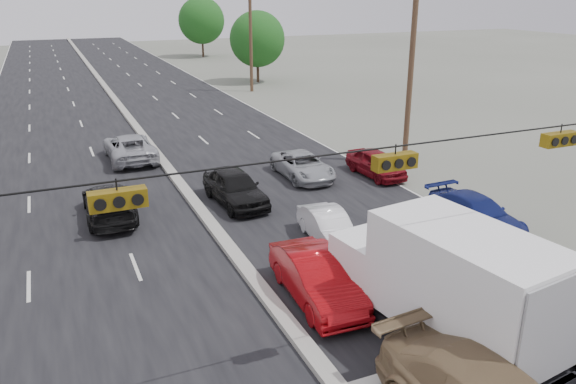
% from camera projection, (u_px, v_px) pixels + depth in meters
% --- Properties ---
extents(ground, '(200.00, 200.00, 0.00)m').
position_uv_depth(ground, '(329.00, 381.00, 13.81)').
color(ground, '#606356').
rests_on(ground, ground).
extents(road_surface, '(20.00, 160.00, 0.02)m').
position_uv_depth(road_surface, '(134.00, 125.00, 39.69)').
color(road_surface, black).
rests_on(road_surface, ground).
extents(center_median, '(0.50, 160.00, 0.20)m').
position_uv_depth(center_median, '(134.00, 124.00, 39.66)').
color(center_median, gray).
rests_on(center_median, ground).
extents(utility_pole_right_b, '(1.60, 0.30, 10.00)m').
position_uv_depth(utility_pole_right_b, '(411.00, 69.00, 29.68)').
color(utility_pole_right_b, '#422D1E').
rests_on(utility_pole_right_b, ground).
extents(utility_pole_right_c, '(1.60, 0.30, 10.00)m').
position_uv_depth(utility_pole_right_c, '(251.00, 35.00, 51.26)').
color(utility_pole_right_c, '#422D1E').
rests_on(utility_pole_right_c, ground).
extents(traffic_signals, '(25.00, 0.30, 0.54)m').
position_uv_depth(traffic_signals, '(391.00, 160.00, 12.46)').
color(traffic_signals, black).
rests_on(traffic_signals, ground).
extents(tree_right_mid, '(5.60, 5.60, 7.14)m').
position_uv_depth(tree_right_mid, '(257.00, 39.00, 56.77)').
color(tree_right_mid, '#382619').
rests_on(tree_right_mid, ground).
extents(tree_right_far, '(6.40, 6.40, 8.16)m').
position_uv_depth(tree_right_far, '(201.00, 21.00, 78.50)').
color(tree_right_far, '#382619').
rests_on(tree_right_far, ground).
extents(box_truck, '(3.29, 7.11, 3.48)m').
position_uv_depth(box_truck, '(444.00, 283.00, 14.77)').
color(box_truck, black).
rests_on(box_truck, ground).
extents(red_sedan, '(1.81, 4.63, 1.50)m').
position_uv_depth(red_sedan, '(317.00, 278.00, 17.15)').
color(red_sedan, '#98090E').
rests_on(red_sedan, ground).
extents(queue_car_a, '(2.12, 4.63, 1.54)m').
position_uv_depth(queue_car_a, '(235.00, 188.00, 24.92)').
color(queue_car_a, black).
rests_on(queue_car_a, ground).
extents(queue_car_b, '(1.61, 3.82, 1.23)m').
position_uv_depth(queue_car_b, '(329.00, 227.00, 21.17)').
color(queue_car_b, silver).
rests_on(queue_car_b, ground).
extents(queue_car_c, '(2.10, 4.52, 1.25)m').
position_uv_depth(queue_car_c, '(303.00, 166.00, 28.48)').
color(queue_car_c, '#9DA0A4').
rests_on(queue_car_c, ground).
extents(queue_car_d, '(2.05, 4.71, 1.35)m').
position_uv_depth(queue_car_d, '(476.00, 214.00, 22.25)').
color(queue_car_d, navy).
rests_on(queue_car_d, ground).
extents(queue_car_e, '(1.73, 4.00, 1.34)m').
position_uv_depth(queue_car_e, '(376.00, 164.00, 28.71)').
color(queue_car_e, maroon).
rests_on(queue_car_e, ground).
extents(oncoming_near, '(2.07, 4.90, 1.41)m').
position_uv_depth(oncoming_near, '(109.00, 202.00, 23.39)').
color(oncoming_near, black).
rests_on(oncoming_near, ground).
extents(oncoming_far, '(2.47, 5.32, 1.47)m').
position_uv_depth(oncoming_far, '(130.00, 148.00, 31.37)').
color(oncoming_far, '#A1A2A8').
rests_on(oncoming_far, ground).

